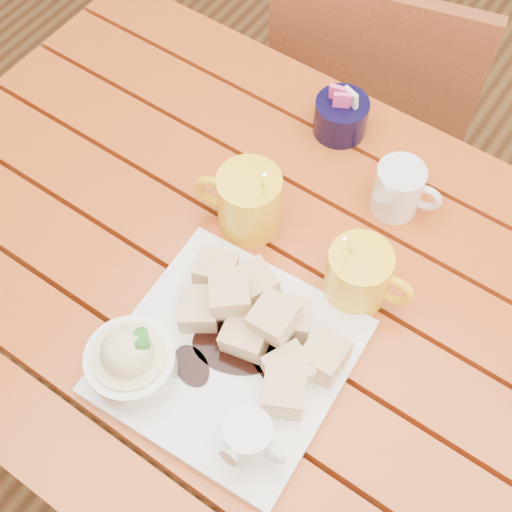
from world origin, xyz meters
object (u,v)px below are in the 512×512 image
Objects in this scene: coffee_mug_right at (360,276)px; chair_far at (372,107)px; table at (265,318)px; coffee_mug_left at (247,201)px; dessert_plate at (211,353)px.

coffee_mug_right is 0.70m from chair_far.
coffee_mug_left is at bearing 138.70° from table.
dessert_plate is 0.84m from chair_far.
coffee_mug_left is (-0.08, 0.07, 0.16)m from table.
coffee_mug_right is (0.10, 0.20, 0.02)m from dessert_plate.
dessert_plate reaches higher than chair_far.
table is at bearing -160.94° from coffee_mug_right.
table is 0.20m from coffee_mug_right.
dessert_plate is 0.22m from coffee_mug_right.
dessert_plate is 0.23m from coffee_mug_left.
table is 0.19m from coffee_mug_left.
dessert_plate is 0.36× the size of chair_far.
chair_far is (-0.14, 0.62, -0.17)m from table.
coffee_mug_left reaches higher than chair_far.
table is 3.88× the size of dessert_plate.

